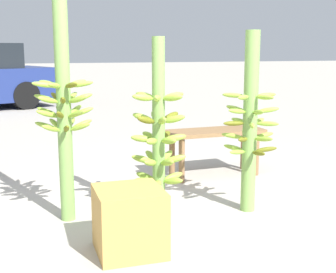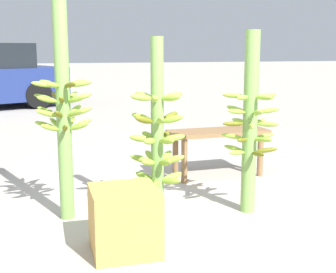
{
  "view_description": "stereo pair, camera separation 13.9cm",
  "coord_description": "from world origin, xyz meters",
  "px_view_note": "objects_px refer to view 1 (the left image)",
  "views": [
    {
      "loc": [
        -0.95,
        -3.1,
        1.31
      ],
      "look_at": [
        0.18,
        0.49,
        0.6
      ],
      "focal_mm": 50.0,
      "sensor_mm": 36.0,
      "label": 1
    },
    {
      "loc": [
        -0.82,
        -3.14,
        1.31
      ],
      "look_at": [
        0.18,
        0.49,
        0.6
      ],
      "focal_mm": 50.0,
      "sensor_mm": 36.0,
      "label": 2
    }
  ],
  "objects_px": {
    "banana_stalk_left": "(64,108)",
    "banana_stalk_center": "(159,134)",
    "produce_crate": "(129,221)",
    "market_bench": "(215,138)",
    "banana_stalk_right": "(250,123)"
  },
  "relations": [
    {
      "from": "banana_stalk_left",
      "to": "market_bench",
      "type": "distance_m",
      "value": 1.85
    },
    {
      "from": "market_bench",
      "to": "produce_crate",
      "type": "relative_size",
      "value": 2.43
    },
    {
      "from": "banana_stalk_center",
      "to": "market_bench",
      "type": "bearing_deg",
      "value": 48.67
    },
    {
      "from": "banana_stalk_center",
      "to": "market_bench",
      "type": "relative_size",
      "value": 1.35
    },
    {
      "from": "banana_stalk_center",
      "to": "banana_stalk_right",
      "type": "height_order",
      "value": "banana_stalk_right"
    },
    {
      "from": "banana_stalk_left",
      "to": "produce_crate",
      "type": "bearing_deg",
      "value": -65.73
    },
    {
      "from": "banana_stalk_left",
      "to": "banana_stalk_center",
      "type": "distance_m",
      "value": 0.73
    },
    {
      "from": "banana_stalk_right",
      "to": "produce_crate",
      "type": "height_order",
      "value": "banana_stalk_right"
    },
    {
      "from": "banana_stalk_right",
      "to": "produce_crate",
      "type": "bearing_deg",
      "value": -155.67
    },
    {
      "from": "banana_stalk_center",
      "to": "produce_crate",
      "type": "xyz_separation_m",
      "value": [
        -0.36,
        -0.54,
        -0.45
      ]
    },
    {
      "from": "produce_crate",
      "to": "banana_stalk_left",
      "type": "bearing_deg",
      "value": 114.27
    },
    {
      "from": "banana_stalk_left",
      "to": "banana_stalk_center",
      "type": "xyz_separation_m",
      "value": [
        0.68,
        -0.18,
        -0.21
      ]
    },
    {
      "from": "banana_stalk_left",
      "to": "banana_stalk_right",
      "type": "relative_size",
      "value": 1.19
    },
    {
      "from": "banana_stalk_center",
      "to": "banana_stalk_right",
      "type": "bearing_deg",
      "value": -3.5
    },
    {
      "from": "market_bench",
      "to": "produce_crate",
      "type": "distance_m",
      "value": 2.01
    }
  ]
}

